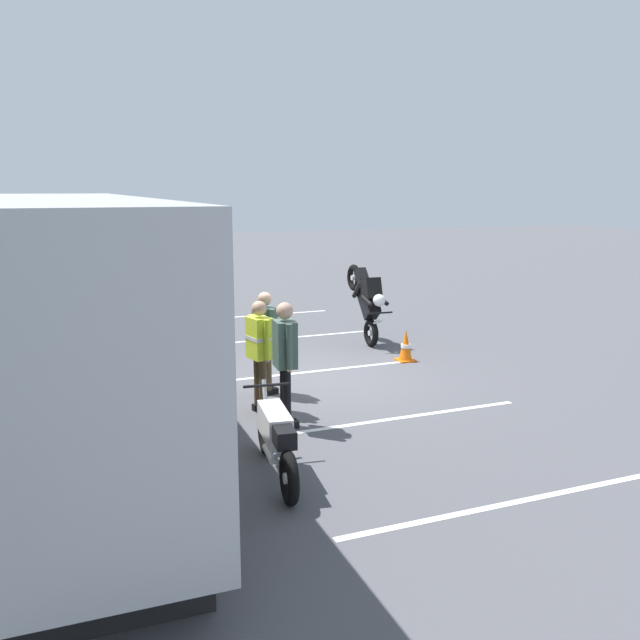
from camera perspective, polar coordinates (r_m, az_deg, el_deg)
name	(u,v)px	position (r m, az deg, el deg)	size (l,w,h in m)	color
ground_plane	(308,376)	(12.39, -1.00, -4.76)	(80.00, 80.00, 0.00)	#4C4C51
tour_bus	(51,314)	(10.19, -21.66, 0.50)	(11.15, 2.66, 3.25)	#B7BABF
spectator_far_left	(285,353)	(9.57, -2.94, -2.81)	(0.57, 0.33, 1.81)	black
spectator_left	(260,346)	(10.27, -5.08, -2.20)	(0.58, 0.38, 1.72)	#473823
spectator_centre	(265,334)	(11.16, -4.61, -1.19)	(0.58, 0.37, 1.71)	#473823
parked_motorcycle_silver	(276,439)	(8.09, -3.69, -9.91)	(2.05, 0.59, 0.99)	black
stunt_motorcycle	(367,298)	(14.74, 3.96, 1.88)	(1.96, 0.58, 1.80)	black
traffic_cone	(406,346)	(13.53, 7.20, -2.16)	(0.34, 0.34, 0.63)	orange
bay_line_a	(519,501)	(7.99, 16.34, -14.38)	(0.21, 4.40, 0.01)	white
bay_line_b	(397,418)	(10.27, 6.48, -8.19)	(0.20, 4.10, 0.01)	white
bay_line_c	(326,370)	(12.81, 0.53, -4.21)	(0.20, 3.88, 0.01)	white
bay_line_d	(280,338)	(15.49, -3.37, -1.55)	(0.21, 4.31, 0.01)	white
bay_line_e	(247,316)	(18.23, -6.11, 0.32)	(0.21, 4.50, 0.01)	white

